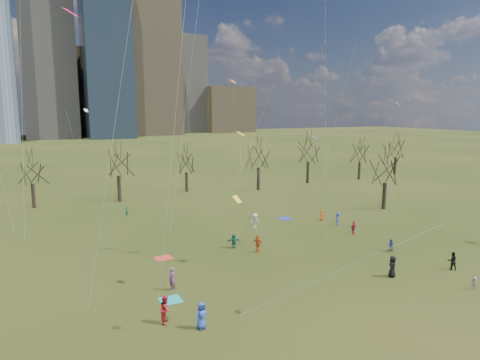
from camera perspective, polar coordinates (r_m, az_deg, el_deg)
name	(u,v)px	position (r m, az deg, el deg)	size (l,w,h in m)	color
ground	(307,288)	(35.58, 8.87, -14.08)	(500.00, 500.00, 0.00)	black
downtown_skyline	(59,59)	(239.06, -22.97, 14.63)	(212.50, 78.00, 118.00)	slate
bare_tree_row	(167,162)	(66.99, -9.69, 2.40)	(113.04, 29.80, 9.50)	black
blanket_teal	(170,300)	(33.61, -9.26, -15.52)	(1.60, 1.50, 0.03)	teal
blanket_navy	(285,219)	(56.41, 6.01, -5.13)	(1.60, 1.50, 0.03)	#232BA7
blanket_crimson	(164,258)	(42.34, -10.16, -10.20)	(1.60, 1.50, 0.03)	#BA3325
person_0	(201,316)	(29.15, -5.16, -17.58)	(0.88, 0.57, 1.80)	#2A49B8
person_2	(166,309)	(30.17, -9.87, -16.61)	(0.92, 0.72, 1.89)	red
person_3	(474,283)	(39.41, 28.75, -11.97)	(0.68, 0.39, 1.05)	slate
person_4	(258,244)	(43.00, 2.41, -8.50)	(1.06, 0.44, 1.81)	#D64817
person_5	(234,241)	(44.29, -0.84, -8.15)	(1.42, 0.45, 1.53)	#176758
person_6	(393,266)	(39.24, 19.67, -10.80)	(0.90, 0.59, 1.85)	black
person_7	(172,279)	(34.92, -9.07, -12.89)	(0.68, 0.45, 1.87)	#884486
person_8	(391,245)	(46.15, 19.52, -8.17)	(0.59, 0.46, 1.22)	#2645A7
person_9	(255,221)	(51.58, 2.03, -5.46)	(1.16, 0.67, 1.79)	silver
person_10	(353,228)	(50.93, 14.88, -6.15)	(0.87, 0.36, 1.48)	#A31731
person_12	(322,215)	(56.17, 10.86, -4.60)	(0.68, 0.44, 1.39)	#E95919
person_13	(127,211)	(59.34, -14.87, -3.98)	(0.52, 0.34, 1.43)	#19724C
person_14	(452,261)	(42.99, 26.46, -9.62)	(0.80, 0.62, 1.65)	black
person_15	(338,219)	(54.01, 12.92, -5.07)	(1.09, 0.62, 1.68)	#263FA5
kites_airborne	(248,126)	(45.28, 1.03, 7.20)	(50.64, 49.21, 30.07)	yellow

